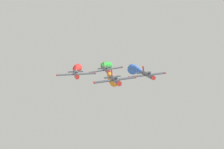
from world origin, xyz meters
TOP-DOWN VIEW (x-y plane):
  - airplane_lead at (0.72, 9.35)m, footprint 9.54×10.35m
  - smoke_trail_lead at (-1.61, -10.42)m, footprint 5.34×18.75m
  - airplane_left_inner at (-8.95, 0.50)m, footprint 9.55×10.35m
  - smoke_trail_left_inner at (-10.66, -23.81)m, footprint 5.03×25.10m
  - airplane_right_inner at (8.86, 0.97)m, footprint 9.57×10.35m
  - smoke_trail_right_inner at (7.83, -17.61)m, footprint 3.20×16.92m
  - airplane_left_outer at (0.22, -9.72)m, footprint 9.51×10.35m
  - smoke_trail_left_outer at (-2.75, -31.38)m, footprint 6.26×20.67m

SIDE VIEW (x-z plane):
  - smoke_trail_lead at x=-1.61m, z-range 89.76..95.84m
  - smoke_trail_left_inner at x=-10.66m, z-range 91.80..96.33m
  - smoke_trail_left_outer at x=-2.75m, z-range 93.02..96.44m
  - smoke_trail_right_inner at x=7.83m, z-range 94.09..96.83m
  - airplane_left_inner at x=-8.95m, z-range 94.21..96.71m
  - airplane_lead at x=0.72m, z-range 94.44..97.00m
  - airplane_left_outer at x=0.22m, z-range 94.38..97.12m
  - airplane_right_inner at x=8.86m, z-range 94.92..97.25m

